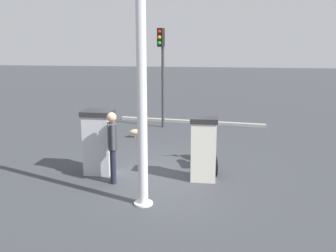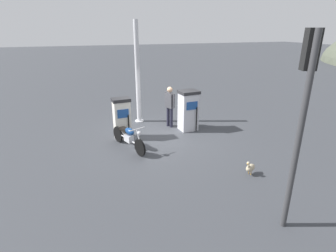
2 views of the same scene
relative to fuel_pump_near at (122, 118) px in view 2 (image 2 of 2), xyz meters
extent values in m
plane|color=#383A3F|center=(0.27, 1.37, -0.80)|extent=(120.00, 120.00, 0.00)
cube|color=silver|center=(0.00, 0.00, -0.07)|extent=(0.48, 0.63, 1.46)
cube|color=#1E478C|center=(0.23, 0.01, 0.25)|extent=(0.06, 0.42, 0.32)
cube|color=#262628|center=(0.00, 0.00, 0.72)|extent=(0.53, 0.69, 0.12)
cylinder|color=black|center=(0.25, 0.20, -0.29)|extent=(0.05, 0.05, 0.95)
cube|color=silver|center=(0.00, 2.73, -0.03)|extent=(0.64, 0.72, 1.55)
cube|color=#1E478C|center=(0.31, 2.75, 0.31)|extent=(0.06, 0.48, 0.32)
cube|color=#262628|center=(0.00, 2.73, 0.80)|extent=(0.70, 0.80, 0.12)
cylinder|color=black|center=(0.33, 2.96, -0.26)|extent=(0.05, 0.05, 1.00)
cylinder|color=black|center=(1.72, 0.25, -0.51)|extent=(0.58, 0.25, 0.59)
cylinder|color=black|center=(0.30, -0.24, -0.51)|extent=(0.58, 0.25, 0.59)
cube|color=silver|center=(1.06, 0.03, -0.41)|extent=(0.41, 0.31, 0.24)
cylinder|color=silver|center=(1.01, 0.01, -0.46)|extent=(1.08, 0.41, 0.05)
ellipsoid|color=navy|center=(1.13, 0.05, -0.13)|extent=(0.53, 0.36, 0.24)
cube|color=black|center=(0.80, -0.06, -0.16)|extent=(0.48, 0.33, 0.10)
cylinder|color=silver|center=(1.68, 0.24, -0.21)|extent=(0.26, 0.12, 0.57)
cylinder|color=silver|center=(1.61, 0.21, 0.11)|extent=(0.22, 0.54, 0.04)
sphere|color=silver|center=(1.70, 0.25, -0.01)|extent=(0.18, 0.18, 0.14)
cylinder|color=silver|center=(0.45, -0.06, -0.49)|extent=(0.54, 0.25, 0.07)
cylinder|color=#1E1E2D|center=(-0.50, 2.18, -0.38)|extent=(0.17, 0.17, 0.84)
cylinder|color=#1E1E2D|center=(-0.69, 2.10, -0.38)|extent=(0.17, 0.17, 0.84)
cube|color=#3F3F44|center=(-0.60, 2.14, 0.36)|extent=(0.41, 0.33, 0.63)
cylinder|color=#3F3F44|center=(-0.38, 2.24, 0.39)|extent=(0.12, 0.12, 0.60)
cylinder|color=#3F3F44|center=(-0.82, 2.04, 0.39)|extent=(0.12, 0.12, 0.60)
sphere|color=tan|center=(-0.60, 2.14, 0.82)|extent=(0.31, 0.31, 0.23)
ellipsoid|color=tan|center=(3.97, 2.97, -0.59)|extent=(0.34, 0.43, 0.21)
cylinder|color=tan|center=(4.03, 2.85, -0.53)|extent=(0.08, 0.08, 0.15)
sphere|color=tan|center=(4.04, 2.83, -0.38)|extent=(0.13, 0.13, 0.10)
cone|color=orange|center=(4.07, 2.77, -0.38)|extent=(0.07, 0.08, 0.04)
cone|color=tan|center=(3.89, 3.13, -0.56)|extent=(0.10, 0.10, 0.07)
cylinder|color=orange|center=(4.00, 2.99, -0.75)|extent=(0.02, 0.02, 0.11)
cylinder|color=orange|center=(3.93, 2.96, -0.75)|extent=(0.02, 0.02, 0.11)
cylinder|color=#38383A|center=(6.01, 2.36, 1.21)|extent=(0.15, 0.15, 4.02)
cube|color=black|center=(5.88, 2.41, 2.86)|extent=(0.27, 0.30, 0.72)
sphere|color=red|center=(5.79, 2.45, 3.08)|extent=(0.19, 0.19, 0.15)
sphere|color=orange|center=(5.79, 2.45, 2.86)|extent=(0.19, 0.19, 0.15)
sphere|color=green|center=(5.79, 2.45, 2.64)|extent=(0.19, 0.19, 0.15)
cylinder|color=silver|center=(-1.71, 1.07, 1.37)|extent=(0.20, 0.20, 4.35)
cylinder|color=silver|center=(-1.71, 1.07, -0.78)|extent=(0.40, 0.40, 0.04)
camera|label=1|loc=(-8.63, -0.90, 2.38)|focal=39.00mm
camera|label=2|loc=(9.58, -1.55, 3.21)|focal=28.48mm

